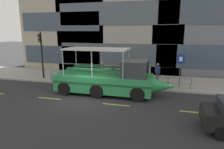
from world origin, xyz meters
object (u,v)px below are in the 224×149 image
(pedestrian_mid_right, at_px, (102,69))
(parking_sign, at_px, (180,65))
(pedestrian_near_bow, at_px, (157,71))
(pedestrian_mid_left, at_px, (113,71))
(traffic_light_pole, at_px, (41,51))
(duck_tour_boat, at_px, (111,79))

(pedestrian_mid_right, bearing_deg, parking_sign, -6.60)
(parking_sign, bearing_deg, pedestrian_near_bow, 154.23)
(pedestrian_mid_right, bearing_deg, pedestrian_near_bow, 0.79)
(pedestrian_near_bow, height_order, pedestrian_mid_left, pedestrian_near_bow)
(traffic_light_pole, distance_m, pedestrian_near_bow, 10.81)
(pedestrian_mid_right, bearing_deg, duck_tour_boat, -62.12)
(pedestrian_near_bow, bearing_deg, parking_sign, -25.77)
(duck_tour_boat, relative_size, pedestrian_mid_left, 5.53)
(traffic_light_pole, xyz_separation_m, pedestrian_near_bow, (10.65, 0.93, -1.58))
(duck_tour_boat, distance_m, pedestrian_near_bow, 4.70)
(pedestrian_mid_left, relative_size, pedestrian_mid_right, 0.94)
(parking_sign, xyz_separation_m, pedestrian_mid_left, (-5.57, 0.26, -0.85))
(pedestrian_mid_right, bearing_deg, pedestrian_mid_left, -23.40)
(parking_sign, height_order, pedestrian_near_bow, parking_sign)
(pedestrian_mid_left, bearing_deg, pedestrian_near_bow, 8.87)
(duck_tour_boat, height_order, pedestrian_near_bow, duck_tour_boat)
(parking_sign, bearing_deg, pedestrian_mid_left, 177.33)
(traffic_light_pole, relative_size, duck_tour_boat, 0.49)
(pedestrian_near_bow, xyz_separation_m, pedestrian_mid_right, (-5.02, -0.07, -0.02))
(pedestrian_mid_left, height_order, pedestrian_mid_right, pedestrian_mid_right)
(parking_sign, bearing_deg, pedestrian_mid_right, 173.40)
(duck_tour_boat, xyz_separation_m, pedestrian_mid_right, (-1.75, 3.30, 0.11))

